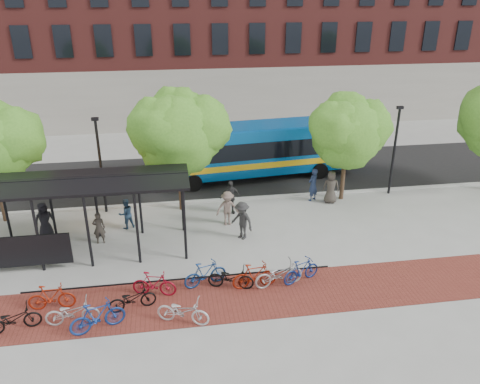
{
  "coord_description": "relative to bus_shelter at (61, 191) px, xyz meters",
  "views": [
    {
      "loc": [
        -3.38,
        -19.76,
        10.89
      ],
      "look_at": [
        -0.1,
        1.44,
        1.6
      ],
      "focal_mm": 35.0,
      "sensor_mm": 36.0,
      "label": 1
    }
  ],
  "objects": [
    {
      "name": "bus_shelter",
      "position": [
        0.0,
        0.0,
        0.0
      ],
      "size": [
        10.6,
        3.07,
        3.6
      ],
      "color": "black",
      "rests_on": "ground"
    },
    {
      "name": "pedestrian_6",
      "position": [
        13.32,
        3.36,
        -2.07
      ],
      "size": [
        1.02,
        0.79,
        1.86
      ],
      "primitive_type": "imported",
      "rotation": [
        0.0,
        0.0,
        2.9
      ],
      "color": "#39332D",
      "rests_on": "ground"
    },
    {
      "name": "pedestrian_1",
      "position": [
        1.23,
        0.66,
        -2.22
      ],
      "size": [
        0.59,
        0.41,
        1.56
      ],
      "primitive_type": "imported",
      "rotation": [
        0.0,
        0.0,
        3.21
      ],
      "color": "#3C3630",
      "rests_on": "ground"
    },
    {
      "name": "bike_3",
      "position": [
        1.9,
        -5.65,
        -2.42
      ],
      "size": [
        2.0,
        1.15,
        1.16
      ],
      "primitive_type": "imported",
      "rotation": [
        0.0,
        0.0,
        1.91
      ],
      "color": "navy",
      "rests_on": "ground"
    },
    {
      "name": "pedestrian_2",
      "position": [
        2.37,
        1.99,
        -2.22
      ],
      "size": [
        0.94,
        0.87,
        1.56
      ],
      "primitive_type": "imported",
      "rotation": [
        0.0,
        0.0,
        3.61
      ],
      "color": "#22374F",
      "rests_on": "ground"
    },
    {
      "name": "lamp_post_left",
      "position": [
        1.13,
        4.08,
        -0.25
      ],
      "size": [
        0.35,
        0.2,
        5.12
      ],
      "color": "black",
      "rests_on": "ground"
    },
    {
      "name": "bus",
      "position": [
        9.77,
        7.89,
        -1.07
      ],
      "size": [
        12.65,
        3.98,
        3.36
      ],
      "rotation": [
        0.0,
        0.0,
        0.1
      ],
      "color": "#085197",
      "rests_on": "ground"
    },
    {
      "name": "bike_10",
      "position": [
        8.68,
        -3.99,
        -2.47
      ],
      "size": [
        2.1,
        1.03,
        1.06
      ],
      "primitive_type": "imported",
      "rotation": [
        0.0,
        0.0,
        1.74
      ],
      "color": "#9A9A9C",
      "rests_on": "ground"
    },
    {
      "name": "bike_9",
      "position": [
        7.71,
        -3.97,
        -2.45
      ],
      "size": [
        1.87,
        0.68,
        1.1
      ],
      "primitive_type": "imported",
      "rotation": [
        0.0,
        0.0,
        1.66
      ],
      "color": "maroon",
      "rests_on": "ground"
    },
    {
      "name": "ground",
      "position": [
        8.13,
        0.48,
        -3.0
      ],
      "size": [
        160.0,
        160.0,
        0.0
      ],
      "primitive_type": "plane",
      "color": "#9E9E99",
      "rests_on": "ground"
    },
    {
      "name": "tree_c",
      "position": [
        14.22,
        3.83,
        1.06
      ],
      "size": [
        4.66,
        3.8,
        5.92
      ],
      "color": "#382619",
      "rests_on": "ground"
    },
    {
      "name": "bike_5",
      "position": [
        3.79,
        -3.89,
        -2.48
      ],
      "size": [
        1.79,
        0.9,
        1.04
      ],
      "primitive_type": "imported",
      "rotation": [
        0.0,
        0.0,
        1.32
      ],
      "color": "maroon",
      "rests_on": "ground"
    },
    {
      "name": "bike_4",
      "position": [
        3.01,
        -4.64,
        -2.54
      ],
      "size": [
        1.84,
        0.97,
        0.92
      ],
      "primitive_type": "imported",
      "rotation": [
        0.0,
        0.0,
        1.78
      ],
      "color": "black",
      "rests_on": "ground"
    },
    {
      "name": "bike_0",
      "position": [
        -0.98,
        -5.22,
        -2.53
      ],
      "size": [
        1.89,
        1.02,
        0.94
      ],
      "primitive_type": "imported",
      "rotation": [
        0.0,
        0.0,
        1.8
      ],
      "color": "black",
      "rests_on": "ground"
    },
    {
      "name": "asphalt_street",
      "position": [
        8.13,
        8.48,
        -2.99
      ],
      "size": [
        160.0,
        8.0,
        0.01
      ],
      "primitive_type": "cube",
      "color": "black",
      "rests_on": "ground"
    },
    {
      "name": "bike_1",
      "position": [
        0.07,
        -4.17,
        -2.49
      ],
      "size": [
        1.71,
        0.49,
        1.03
      ],
      "primitive_type": "imported",
      "rotation": [
        0.0,
        0.0,
        1.57
      ],
      "color": "#9A230E",
      "rests_on": "ground"
    },
    {
      "name": "tree_b",
      "position": [
        5.23,
        3.83,
        1.46
      ],
      "size": [
        5.15,
        4.2,
        6.47
      ],
      "color": "#382619",
      "rests_on": "ground"
    },
    {
      "name": "building_brick",
      "position": [
        18.13,
        26.48,
        7.0
      ],
      "size": [
        55.0,
        14.0,
        20.0
      ],
      "primitive_type": "cube",
      "color": "maroon",
      "rests_on": "ground"
    },
    {
      "name": "pedestrian_9",
      "position": [
        7.84,
        0.08,
        -2.06
      ],
      "size": [
        1.32,
        1.37,
        1.88
      ],
      "primitive_type": "imported",
      "rotation": [
        0.0,
        0.0,
        5.42
      ],
      "color": "#282828",
      "rests_on": "ground"
    },
    {
      "name": "lamp_post_right",
      "position": [
        17.13,
        4.08,
        -0.25
      ],
      "size": [
        0.35,
        0.2,
        5.12
      ],
      "color": "black",
      "rests_on": "ground"
    },
    {
      "name": "pedestrian_3",
      "position": [
        7.35,
        1.6,
        -2.1
      ],
      "size": [
        1.21,
        0.76,
        1.79
      ],
      "primitive_type": "imported",
      "rotation": [
        0.0,
        0.0,
        0.08
      ],
      "color": "brown",
      "rests_on": "ground"
    },
    {
      "name": "bike_8",
      "position": [
        6.77,
        -3.86,
        -2.52
      ],
      "size": [
        1.94,
        1.12,
        0.96
      ],
      "primitive_type": "imported",
      "rotation": [
        0.0,
        0.0,
        1.29
      ],
      "color": "black",
      "rests_on": "ground"
    },
    {
      "name": "pedestrian_7",
      "position": [
        12.44,
        3.81,
        -2.06
      ],
      "size": [
        0.82,
        0.76,
        1.88
      ],
      "primitive_type": "imported",
      "rotation": [
        0.0,
        0.0,
        3.75
      ],
      "color": "#1D2844",
      "rests_on": "ground"
    },
    {
      "name": "bike_7",
      "position": [
        5.79,
        -3.52,
        -2.46
      ],
      "size": [
        1.86,
        1.01,
        1.08
      ],
      "primitive_type": "imported",
      "rotation": [
        0.0,
        0.0,
        1.87
      ],
      "color": "navy",
      "rests_on": "ground"
    },
    {
      "name": "curb",
      "position": [
        8.13,
        4.48,
        -2.94
      ],
      "size": [
        160.0,
        0.25,
        0.12
      ],
      "primitive_type": "cube",
      "color": "#B7B7B2",
      "rests_on": "ground"
    },
    {
      "name": "bike_2",
      "position": [
        0.97,
        -5.16,
        -2.51
      ],
      "size": [
        1.88,
        0.68,
        0.98
      ],
      "primitive_type": "imported",
      "rotation": [
        0.0,
        0.0,
        1.59
      ],
      "color": "#A8A8AB",
      "rests_on": "ground"
    },
    {
      "name": "pedestrian_4",
      "position": [
        7.66,
        2.89,
        -2.08
      ],
      "size": [
        1.13,
        0.6,
        1.84
      ],
      "primitive_type": "imported",
      "rotation": [
        0.0,
        0.0,
        6.42
      ],
      "color": "#2B2B2B",
      "rests_on": "ground"
    },
    {
      "name": "brick_strip",
      "position": [
        6.13,
        -4.52,
        -3.0
      ],
      "size": [
        24.0,
        3.0,
        0.01
      ],
      "primitive_type": "cube",
      "color": "maroon",
      "rests_on": "ground"
    },
    {
      "name": "bike_11",
      "position": [
        9.64,
        -3.85,
        -2.48
      ],
      "size": [
        1.77,
        1.1,
        1.03
      ],
      "primitive_type": "imported",
      "rotation": [
        0.0,
        0.0,
        1.96
      ],
      "color": "navy",
      "rests_on": "ground"
    },
    {
      "name": "pedestrian_0",
      "position": [
        -1.36,
        1.58,
        -2.09
      ],
      "size": [
        1.06,
        0.94,
        1.82
      ],
      "primitive_type": "imported",
      "rotation": [
        0.0,
        0.0,
        0.52
      ],
      "color": "black",
      "rests_on": "ground"
    },
    {
      "name": "bike_6",
      "position": [
        4.82,
        -5.71,
        -2.49
      ],
      "size": [
        2.04,
        1.31,
        1.01
      ],
      "primitive_type": "imported",
      "rotation": [
        0.0,
        0.0,
        1.21
      ],
      "color": "#B6B5B8",
      "rests_on": "ground"
    },
    {
      "name": "bike_rack_rail",
      "position": [
        4.83,
        -3.62,
        -3.0
      ],
      "size": [
        12.0,
        0.05,
        0.95
      ],
      "primitive_type": "cube",
      "color": "black",
      "rests_on": "ground"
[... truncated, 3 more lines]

